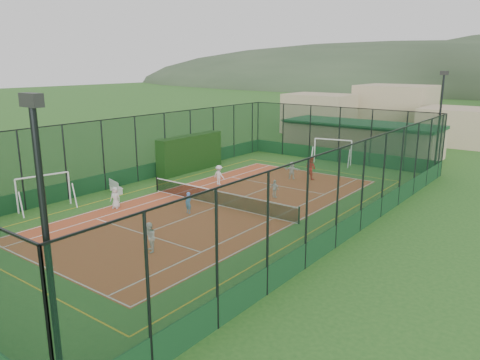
# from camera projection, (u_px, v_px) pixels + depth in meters

# --- Properties ---
(ground) EXTENTS (300.00, 300.00, 0.00)m
(ground) POSITION_uv_depth(u_px,v_px,m) (220.00, 206.00, 29.84)
(ground) COLOR #285F20
(ground) RESTS_ON ground
(court_slab) EXTENTS (11.17, 23.97, 0.01)m
(court_slab) POSITION_uv_depth(u_px,v_px,m) (220.00, 206.00, 29.84)
(court_slab) COLOR #C04F2A
(court_slab) RESTS_ON ground
(tennis_net) EXTENTS (11.67, 0.12, 1.06)m
(tennis_net) POSITION_uv_depth(u_px,v_px,m) (220.00, 198.00, 29.71)
(tennis_net) COLOR black
(tennis_net) RESTS_ON ground
(perimeter_fence) EXTENTS (18.12, 34.12, 5.00)m
(perimeter_fence) POSITION_uv_depth(u_px,v_px,m) (220.00, 167.00, 29.23)
(perimeter_fence) COLOR black
(perimeter_fence) RESTS_ON ground
(floodlight_se) EXTENTS (0.60, 0.26, 8.25)m
(floodlight_se) POSITION_uv_depth(u_px,v_px,m) (50.00, 271.00, 10.97)
(floodlight_se) COLOR black
(floodlight_se) RESTS_ON ground
(floodlight_ne) EXTENTS (0.60, 0.26, 8.25)m
(floodlight_ne) POSITION_uv_depth(u_px,v_px,m) (439.00, 125.00, 36.61)
(floodlight_ne) COLOR black
(floodlight_ne) RESTS_ON ground
(clubhouse) EXTENTS (15.20, 7.20, 3.15)m
(clubhouse) POSITION_uv_depth(u_px,v_px,m) (361.00, 138.00, 46.45)
(clubhouse) COLOR tan
(clubhouse) RESTS_ON ground
(hedge_left) EXTENTS (1.03, 6.86, 3.00)m
(hedge_left) POSITION_uv_depth(u_px,v_px,m) (190.00, 153.00, 39.10)
(hedge_left) COLOR black
(hedge_left) RESTS_ON ground
(white_bench) EXTENTS (1.69, 0.89, 0.92)m
(white_bench) POSITION_uv_depth(u_px,v_px,m) (116.00, 186.00, 32.75)
(white_bench) COLOR white
(white_bench) RESTS_ON ground
(futsal_goal_near) EXTENTS (3.41, 1.69, 2.12)m
(futsal_goal_near) POSITION_uv_depth(u_px,v_px,m) (44.00, 192.00, 29.02)
(futsal_goal_near) COLOR white
(futsal_goal_near) RESTS_ON ground
(futsal_goal_far) EXTENTS (3.55, 1.72, 2.20)m
(futsal_goal_far) POSITION_uv_depth(u_px,v_px,m) (333.00, 152.00, 41.92)
(futsal_goal_far) COLOR white
(futsal_goal_far) RESTS_ON ground
(child_near_left) EXTENTS (0.77, 0.63, 1.36)m
(child_near_left) POSITION_uv_depth(u_px,v_px,m) (115.00, 198.00, 29.16)
(child_near_left) COLOR silver
(child_near_left) RESTS_ON court_slab
(child_near_mid) EXTENTS (0.51, 0.37, 1.30)m
(child_near_mid) POSITION_uv_depth(u_px,v_px,m) (188.00, 203.00, 28.20)
(child_near_mid) COLOR #4C88D7
(child_near_mid) RESTS_ON court_slab
(child_near_right) EXTENTS (0.91, 0.86, 1.48)m
(child_near_right) POSITION_uv_depth(u_px,v_px,m) (149.00, 238.00, 22.33)
(child_near_right) COLOR white
(child_near_right) RESTS_ON court_slab
(child_far_left) EXTENTS (0.99, 0.61, 1.49)m
(child_far_left) POSITION_uv_depth(u_px,v_px,m) (219.00, 175.00, 34.72)
(child_far_left) COLOR silver
(child_far_left) RESTS_ON court_slab
(child_far_right) EXTENTS (0.76, 0.42, 1.24)m
(child_far_right) POSITION_uv_depth(u_px,v_px,m) (275.00, 189.00, 31.43)
(child_far_right) COLOR white
(child_far_right) RESTS_ON court_slab
(child_far_back) EXTENTS (1.32, 0.77, 1.36)m
(child_far_back) POSITION_uv_depth(u_px,v_px,m) (292.00, 170.00, 36.56)
(child_far_back) COLOR white
(child_far_back) RESTS_ON court_slab
(coach) EXTENTS (1.01, 0.88, 1.79)m
(coach) POSITION_uv_depth(u_px,v_px,m) (311.00, 168.00, 36.35)
(coach) COLOR red
(coach) RESTS_ON court_slab
(tennis_balls) EXTENTS (6.20, 0.95, 0.07)m
(tennis_balls) POSITION_uv_depth(u_px,v_px,m) (238.00, 200.00, 30.82)
(tennis_balls) COLOR #CCE033
(tennis_balls) RESTS_ON court_slab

